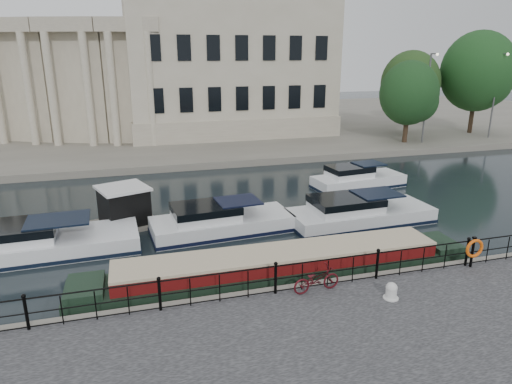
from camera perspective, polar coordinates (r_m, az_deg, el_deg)
ground_plane at (r=18.70m, az=0.21°, el=-10.71°), size 160.00×160.00×0.00m
far_bank at (r=55.72m, az=-11.13°, el=8.10°), size 120.00×42.00×0.55m
railing at (r=16.24m, az=2.47°, el=-10.52°), size 24.14×0.14×1.22m
civic_building at (r=50.74m, az=-12.28°, el=14.86°), size 53.55×31.84×16.85m
lamp_posts at (r=47.85m, az=24.36°, el=10.95°), size 8.24×1.55×8.07m
bicycle at (r=16.58m, az=7.57°, el=-10.77°), size 1.83×0.78×0.94m
mooring_bollard at (r=16.76m, az=16.56°, el=-11.78°), size 0.53×0.53×0.60m
life_ring_post at (r=19.91m, az=25.62°, el=-6.42°), size 0.78×0.20×1.28m
narrowboat at (r=18.54m, az=3.03°, el=-9.73°), size 16.22×2.29×1.59m
harbour_hut at (r=24.64m, az=-16.14°, el=-1.97°), size 3.91×3.58×2.20m
cabin_cruisers at (r=23.82m, az=-2.66°, el=-3.44°), size 26.88×9.10×1.99m
trees at (r=50.55m, az=22.83°, el=12.65°), size 15.93×10.22×10.31m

